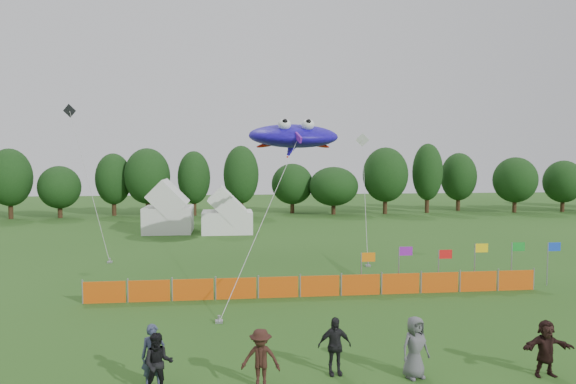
{
  "coord_description": "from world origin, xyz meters",
  "views": [
    {
      "loc": [
        -2.5,
        -15.31,
        6.57
      ],
      "look_at": [
        0.0,
        6.0,
        5.2
      ],
      "focal_mm": 32.0,
      "sensor_mm": 36.0,
      "label": 1
    }
  ],
  "objects": [
    {
      "name": "barrier_fence",
      "position": [
        1.84,
        8.59,
        0.5
      ],
      "size": [
        21.9,
        0.06,
        1.0
      ],
      "color": "#D24E0B",
      "rests_on": "ground"
    },
    {
      "name": "spectator_c",
      "position": [
        -1.61,
        -1.0,
        0.87
      ],
      "size": [
        1.24,
        0.87,
        1.74
      ],
      "primitive_type": "imported",
      "rotation": [
        0.0,
        0.0,
        -0.21
      ],
      "color": "black",
      "rests_on": "ground"
    },
    {
      "name": "spectator_f",
      "position": [
        7.03,
        -1.15,
        0.86
      ],
      "size": [
        1.61,
        0.56,
        1.72
      ],
      "primitive_type": "imported",
      "rotation": [
        0.0,
        0.0,
        -0.04
      ],
      "color": "black",
      "rests_on": "ground"
    },
    {
      "name": "small_kite_white",
      "position": [
        7.56,
        21.91,
        5.51
      ],
      "size": [
        3.0,
        10.53,
        8.7
      ],
      "color": "silver",
      "rests_on": "ground"
    },
    {
      "name": "spectator_d",
      "position": [
        0.69,
        -0.28,
        0.89
      ],
      "size": [
        1.06,
        0.49,
        1.78
      ],
      "primitive_type": "imported",
      "rotation": [
        0.0,
        0.0,
        0.05
      ],
      "color": "black",
      "rests_on": "ground"
    },
    {
      "name": "flag_row",
      "position": [
        9.24,
        9.24,
        1.47
      ],
      "size": [
        10.73,
        0.31,
        2.3
      ],
      "color": "gray",
      "rests_on": "ground"
    },
    {
      "name": "spectator_a",
      "position": [
        -4.68,
        -0.56,
        0.92
      ],
      "size": [
        0.73,
        0.53,
        1.84
      ],
      "primitive_type": "imported",
      "rotation": [
        0.0,
        0.0,
        0.14
      ],
      "color": "#313752",
      "rests_on": "ground"
    },
    {
      "name": "ground",
      "position": [
        0.0,
        0.0,
        0.0
      ],
      "size": [
        160.0,
        160.0,
        0.0
      ],
      "primitive_type": "plane",
      "color": "#234C16",
      "rests_on": "ground"
    },
    {
      "name": "spectator_e",
      "position": [
        3.05,
        -0.8,
        0.93
      ],
      "size": [
        1.04,
        0.82,
        1.87
      ],
      "primitive_type": "imported",
      "rotation": [
        0.0,
        0.0,
        0.27
      ],
      "color": "#525257",
      "rests_on": "ground"
    },
    {
      "name": "small_kite_dark",
      "position": [
        -12.25,
        20.96,
        6.31
      ],
      "size": [
        4.2,
        4.98,
        10.48
      ],
      "color": "black",
      "rests_on": "ground"
    },
    {
      "name": "stingray_kite",
      "position": [
        1.7,
        17.55,
        8.02
      ],
      "size": [
        7.82,
        19.82,
        9.09
      ],
      "color": "#200EC7",
      "rests_on": "ground"
    },
    {
      "name": "tent_left",
      "position": [
        -7.84,
        31.53,
        1.91
      ],
      "size": [
        4.3,
        4.3,
        3.79
      ],
      "color": "silver",
      "rests_on": "ground"
    },
    {
      "name": "treeline",
      "position": [
        1.61,
        44.93,
        4.18
      ],
      "size": [
        104.57,
        8.78,
        8.36
      ],
      "color": "#382314",
      "rests_on": "ground"
    },
    {
      "name": "tent_right",
      "position": [
        -2.58,
        30.56,
        1.61
      ],
      "size": [
        4.51,
        3.61,
        3.18
      ],
      "color": "white",
      "rests_on": "ground"
    },
    {
      "name": "spectator_b",
      "position": [
        -4.48,
        -1.01,
        0.87
      ],
      "size": [
        0.89,
        0.72,
        1.74
      ],
      "primitive_type": "imported",
      "rotation": [
        0.0,
        0.0,
        0.08
      ],
      "color": "black",
      "rests_on": "ground"
    }
  ]
}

